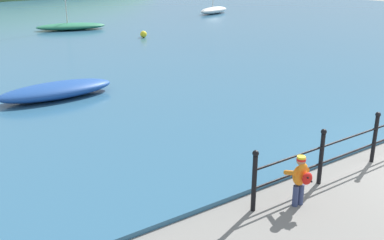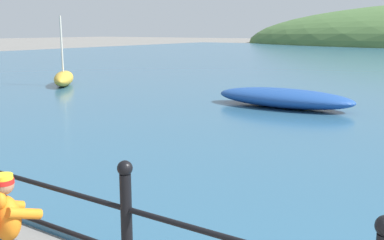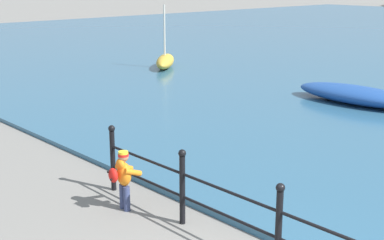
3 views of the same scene
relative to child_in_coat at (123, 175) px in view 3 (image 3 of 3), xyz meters
name	(u,v)px [view 3 (image 3 of 3)]	position (x,y,z in m)	size (l,w,h in m)	color
child_in_coat	(123,175)	(0.00, 0.00, 0.00)	(0.41, 0.55, 1.00)	navy
boat_twin_mast	(356,95)	(-1.30, 9.33, -0.25)	(3.83, 1.42, 0.51)	#1E4793
boat_green_fishing	(165,61)	(-10.06, 9.34, -0.23)	(2.22, 2.31, 2.57)	gold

